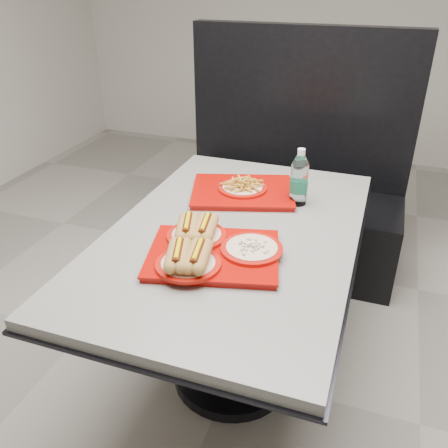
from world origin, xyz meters
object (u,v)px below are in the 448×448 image
(tray_far, at_px, (243,189))
(water_bottle, at_px, (299,180))
(tray_near, at_px, (208,248))
(diner_table, at_px, (233,267))
(booth_bench, at_px, (290,197))

(tray_far, bearing_deg, water_bottle, -1.65)
(tray_near, height_order, water_bottle, water_bottle)
(diner_table, xyz_separation_m, booth_bench, (0.00, 1.09, -0.18))
(booth_bench, distance_m, water_bottle, 0.92)
(diner_table, distance_m, water_bottle, 0.45)
(diner_table, bearing_deg, water_bottle, 60.05)
(tray_near, relative_size, tray_far, 0.99)
(diner_table, height_order, booth_bench, booth_bench)
(tray_far, relative_size, water_bottle, 2.15)
(booth_bench, bearing_deg, diner_table, -90.00)
(diner_table, relative_size, tray_near, 2.80)
(diner_table, distance_m, tray_far, 0.38)
(booth_bench, bearing_deg, tray_far, -94.74)
(tray_near, distance_m, water_bottle, 0.56)
(water_bottle, bearing_deg, booth_bench, 102.82)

